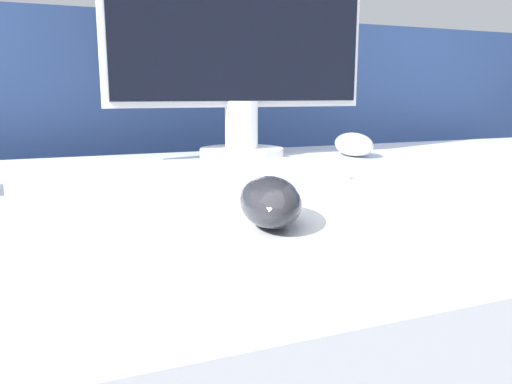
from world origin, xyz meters
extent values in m
cube|color=navy|center=(0.00, 0.57, 0.51)|extent=(5.00, 0.03, 1.02)
ellipsoid|color=#232328|center=(0.01, -0.21, 0.73)|extent=(0.09, 0.13, 0.05)
cube|color=silver|center=(-0.01, 0.02, 0.72)|extent=(0.47, 0.17, 0.02)
cube|color=white|center=(-0.01, 0.02, 0.73)|extent=(0.44, 0.15, 0.01)
cylinder|color=white|center=(0.16, 0.28, 0.72)|extent=(0.17, 0.17, 0.02)
cylinder|color=white|center=(0.16, 0.28, 0.77)|extent=(0.06, 0.06, 0.09)
ellipsoid|color=silver|center=(0.39, 0.23, 0.73)|extent=(0.07, 0.12, 0.05)
camera|label=1|loc=(-0.18, -0.64, 0.83)|focal=35.00mm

